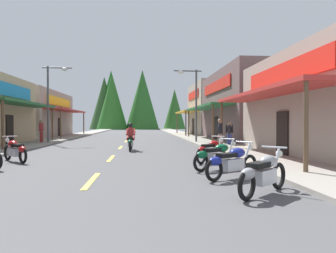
# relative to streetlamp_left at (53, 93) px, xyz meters

# --- Properties ---
(ground) EXTENTS (10.17, 87.13, 0.10)m
(ground) POSITION_rel_streetlamp_left_xyz_m (5.14, 5.97, -3.80)
(ground) COLOR #4C4C4F
(sidewalk_left) EXTENTS (2.73, 87.13, 0.12)m
(sidewalk_left) POSITION_rel_streetlamp_left_xyz_m (-1.30, 5.97, -3.69)
(sidewalk_left) COLOR gray
(sidewalk_left) RESTS_ON ground
(sidewalk_right) EXTENTS (2.73, 87.13, 0.12)m
(sidewalk_right) POSITION_rel_streetlamp_left_xyz_m (11.59, 5.97, -3.69)
(sidewalk_right) COLOR gray
(sidewalk_right) RESTS_ON ground
(centerline_dashes) EXTENTS (0.16, 65.30, 0.01)m
(centerline_dashes) POSITION_rel_streetlamp_left_xyz_m (5.14, 10.86, -3.74)
(centerline_dashes) COLOR #E0C64C
(centerline_dashes) RESTS_ON ground
(storefront_left_far) EXTENTS (8.68, 12.92, 4.96)m
(storefront_left_far) POSITION_rel_streetlamp_left_xyz_m (-6.06, 11.82, -1.26)
(storefront_left_far) COLOR gray
(storefront_left_far) RESTS_ON ground
(storefront_right_middle) EXTENTS (9.19, 12.68, 6.04)m
(storefront_right_middle) POSITION_rel_streetlamp_left_xyz_m (16.61, 3.26, -0.73)
(storefront_right_middle) COLOR brown
(storefront_right_middle) RESTS_ON ground
(storefront_right_far) EXTENTS (9.89, 10.10, 6.46)m
(storefront_right_far) POSITION_rel_streetlamp_left_xyz_m (16.96, 15.21, -0.52)
(storefront_right_far) COLOR gray
(storefront_right_far) RESTS_ON ground
(streetlamp_left) EXTENTS (2.12, 0.30, 5.68)m
(streetlamp_left) POSITION_rel_streetlamp_left_xyz_m (0.00, 0.00, 0.00)
(streetlamp_left) COLOR #474C51
(streetlamp_left) RESTS_ON ground
(streetlamp_right) EXTENTS (2.12, 0.30, 5.60)m
(streetlamp_right) POSITION_rel_streetlamp_left_xyz_m (10.28, 0.16, -0.04)
(streetlamp_right) COLOR #474C51
(streetlamp_right) RESTS_ON ground
(motorcycle_parked_right_0) EXTENTS (1.66, 1.50, 1.04)m
(motorcycle_parked_right_0) POSITION_rel_streetlamp_left_xyz_m (9.16, -16.45, -3.26)
(motorcycle_parked_right_0) COLOR black
(motorcycle_parked_right_0) RESTS_ON ground
(motorcycle_parked_right_1) EXTENTS (1.86, 1.24, 1.04)m
(motorcycle_parked_right_1) POSITION_rel_streetlamp_left_xyz_m (9.04, -14.52, -3.26)
(motorcycle_parked_right_1) COLOR black
(motorcycle_parked_right_1) RESTS_ON ground
(motorcycle_parked_right_2) EXTENTS (1.88, 1.20, 1.04)m
(motorcycle_parked_right_2) POSITION_rel_streetlamp_left_xyz_m (9.01, -12.90, -3.26)
(motorcycle_parked_right_2) COLOR black
(motorcycle_parked_right_2) RESTS_ON ground
(motorcycle_parked_right_3) EXTENTS (1.56, 1.60, 1.04)m
(motorcycle_parked_right_3) POSITION_rel_streetlamp_left_xyz_m (9.24, -11.00, -3.26)
(motorcycle_parked_right_3) COLOR black
(motorcycle_parked_right_3) RESTS_ON ground
(motorcycle_parked_left_3) EXTENTS (1.54, 1.63, 1.04)m
(motorcycle_parked_left_3) POSITION_rel_streetlamp_left_xyz_m (1.45, -10.26, -3.26)
(motorcycle_parked_left_3) COLOR black
(motorcycle_parked_left_3) RESTS_ON ground
(rider_cruising_lead) EXTENTS (0.60, 2.14, 1.57)m
(rider_cruising_lead) POSITION_rel_streetlamp_left_xyz_m (5.86, -5.71, -3.09)
(rider_cruising_lead) COLOR black
(rider_cruising_lead) RESTS_ON ground
(pedestrian_browsing) EXTENTS (0.35, 0.55, 1.79)m
(pedestrian_browsing) POSITION_rel_streetlamp_left_xyz_m (11.07, -5.22, -2.70)
(pedestrian_browsing) COLOR #726659
(pedestrian_browsing) RESTS_ON ground
(pedestrian_waiting) EXTENTS (0.43, 0.45, 1.64)m
(pedestrian_waiting) POSITION_rel_streetlamp_left_xyz_m (12.31, -2.97, -2.80)
(pedestrian_waiting) COLOR #333F8C
(pedestrian_waiting) RESTS_ON ground
(pedestrian_strolling) EXTENTS (0.33, 0.56, 1.78)m
(pedestrian_strolling) POSITION_rel_streetlamp_left_xyz_m (-0.87, 0.16, -2.71)
(pedestrian_strolling) COLOR maroon
(pedestrian_strolling) RESTS_ON ground
(treeline_backdrop) EXTENTS (22.62, 11.85, 13.94)m
(treeline_backdrop) POSITION_rel_streetlamp_left_xyz_m (2.59, 50.01, 2.65)
(treeline_backdrop) COLOR #1E6523
(treeline_backdrop) RESTS_ON ground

